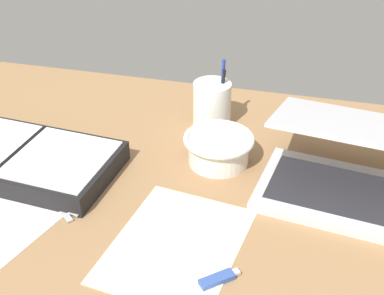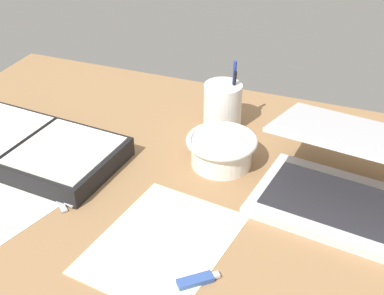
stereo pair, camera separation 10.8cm
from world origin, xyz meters
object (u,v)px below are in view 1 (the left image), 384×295
at_px(pen_cup, 212,104).
at_px(planner, 21,158).
at_px(bowl, 219,148).
at_px(laptop, 353,172).
at_px(scissors, 47,197).

xyz_separation_m(pen_cup, planner, (-0.35, -0.28, -0.03)).
distance_m(bowl, planner, 0.42).
height_order(laptop, scissors, laptop).
height_order(bowl, planner, bowl).
xyz_separation_m(pen_cup, scissors, (-0.25, -0.36, -0.05)).
height_order(laptop, planner, laptop).
distance_m(laptop, scissors, 0.60).
bearing_deg(planner, scissors, -36.01).
bearing_deg(scissors, pen_cup, 84.37).
distance_m(bowl, pen_cup, 0.16).
relative_size(laptop, planner, 0.91).
height_order(laptop, bowl, laptop).
height_order(bowl, scissors, bowl).
height_order(bowl, pen_cup, pen_cup).
bearing_deg(bowl, laptop, -8.06).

